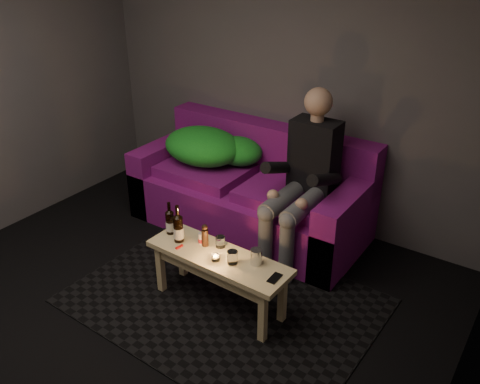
% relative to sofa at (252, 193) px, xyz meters
% --- Properties ---
extents(floor, '(4.50, 4.50, 0.00)m').
position_rel_sofa_xyz_m(floor, '(0.09, -1.82, -0.34)').
color(floor, black).
rests_on(floor, ground).
extents(room, '(4.50, 4.50, 4.50)m').
position_rel_sofa_xyz_m(room, '(0.09, -1.35, 1.31)').
color(room, silver).
rests_on(room, ground).
extents(rug, '(2.25, 1.67, 0.01)m').
position_rel_sofa_xyz_m(rug, '(0.45, -1.08, -0.33)').
color(rug, black).
rests_on(rug, floor).
extents(sofa, '(2.15, 0.97, 0.93)m').
position_rel_sofa_xyz_m(sofa, '(0.00, 0.00, 0.00)').
color(sofa, '#7D106D').
rests_on(sofa, floor).
extents(green_blanket, '(0.95, 0.65, 0.32)m').
position_rel_sofa_xyz_m(green_blanket, '(-0.47, -0.01, 0.36)').
color(green_blanket, '#188624').
rests_on(green_blanket, sofa).
extents(person, '(0.39, 0.89, 1.44)m').
position_rel_sofa_xyz_m(person, '(0.61, -0.18, 0.41)').
color(person, black).
rests_on(person, sofa).
extents(coffee_table, '(1.11, 0.38, 0.45)m').
position_rel_sofa_xyz_m(coffee_table, '(0.45, -1.13, 0.04)').
color(coffee_table, '#CDBE78').
rests_on(coffee_table, rug).
extents(beer_bottle_a, '(0.07, 0.07, 0.27)m').
position_rel_sofa_xyz_m(beer_bottle_a, '(-0.03, -1.09, 0.21)').
color(beer_bottle_a, black).
rests_on(beer_bottle_a, coffee_table).
extents(beer_bottle_b, '(0.08, 0.08, 0.30)m').
position_rel_sofa_xyz_m(beer_bottle_b, '(0.09, -1.14, 0.23)').
color(beer_bottle_b, black).
rests_on(beer_bottle_b, coffee_table).
extents(salt_shaker, '(0.05, 0.05, 0.09)m').
position_rel_sofa_xyz_m(salt_shaker, '(0.25, -1.08, 0.16)').
color(salt_shaker, silver).
rests_on(salt_shaker, coffee_table).
extents(pepper_mill, '(0.06, 0.06, 0.13)m').
position_rel_sofa_xyz_m(pepper_mill, '(0.29, -1.08, 0.18)').
color(pepper_mill, black).
rests_on(pepper_mill, coffee_table).
extents(tumbler_back, '(0.09, 0.09, 0.08)m').
position_rel_sofa_xyz_m(tumbler_back, '(0.39, -1.03, 0.16)').
color(tumbler_back, white).
rests_on(tumbler_back, coffee_table).
extents(tealight, '(0.06, 0.06, 0.05)m').
position_rel_sofa_xyz_m(tealight, '(0.47, -1.19, 0.14)').
color(tealight, white).
rests_on(tealight, coffee_table).
extents(tumbler_front, '(0.08, 0.08, 0.10)m').
position_rel_sofa_xyz_m(tumbler_front, '(0.59, -1.15, 0.16)').
color(tumbler_front, white).
rests_on(tumbler_front, coffee_table).
extents(steel_cup, '(0.11, 0.11, 0.11)m').
position_rel_sofa_xyz_m(steel_cup, '(0.73, -1.06, 0.17)').
color(steel_cup, silver).
rests_on(steel_cup, coffee_table).
extents(smartphone, '(0.06, 0.12, 0.01)m').
position_rel_sofa_xyz_m(smartphone, '(0.92, -1.14, 0.12)').
color(smartphone, black).
rests_on(smartphone, coffee_table).
extents(red_lighter, '(0.03, 0.07, 0.01)m').
position_rel_sofa_xyz_m(red_lighter, '(0.15, -1.21, 0.12)').
color(red_lighter, red).
rests_on(red_lighter, coffee_table).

